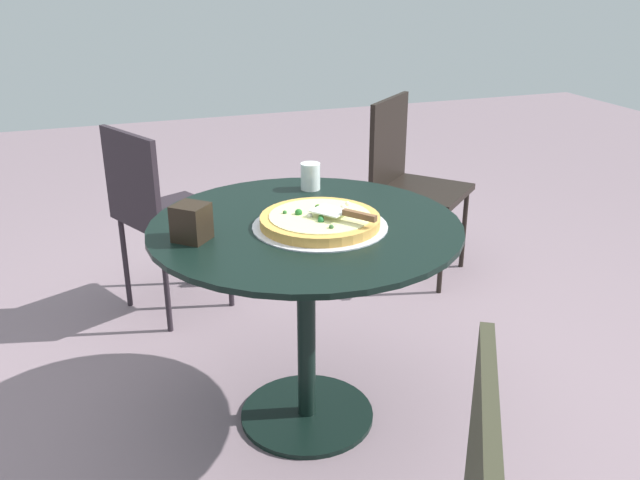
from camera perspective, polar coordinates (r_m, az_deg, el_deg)
The scene contains 8 objects.
ground_plane at distance 2.45m, azimuth -1.09°, elevation -14.52°, with size 10.00×10.00×0.00m, color gray.
patio_table at distance 2.17m, azimuth -1.19°, elevation -2.59°, with size 0.97×0.97×0.72m.
pizza_on_tray at distance 2.07m, azimuth -0.00°, elevation 1.60°, with size 0.42×0.42×0.05m.
pizza_server at distance 2.02m, azimuth 2.12°, elevation 2.27°, with size 0.16×0.20×0.02m.
drinking_cup at distance 2.41m, azimuth -0.81°, elevation 5.35°, with size 0.07×0.07×0.09m, color white.
napkin_dispenser at distance 1.99m, azimuth -10.73°, elevation 1.46°, with size 0.09×0.09×0.11m, color black.
patio_chair_near at distance 3.37m, azimuth 7.42°, elevation 5.42°, with size 0.57×0.57×0.87m.
patio_chair_corner at distance 2.99m, azimuth -13.41°, elevation 2.79°, with size 0.52×0.52×0.84m.
Camera 1 is at (0.61, 1.87, 1.47)m, focal length 38.21 mm.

